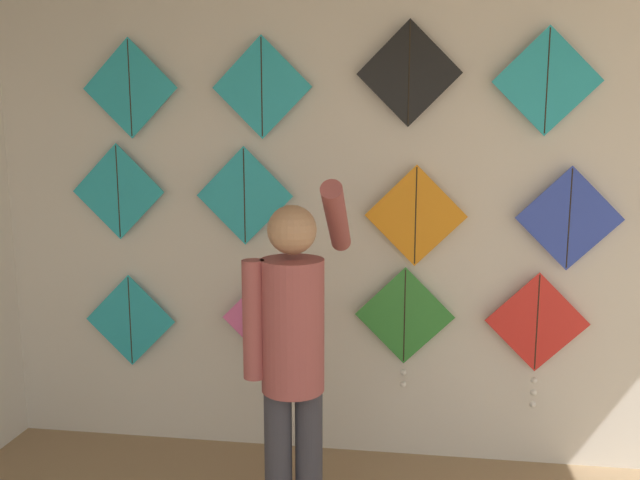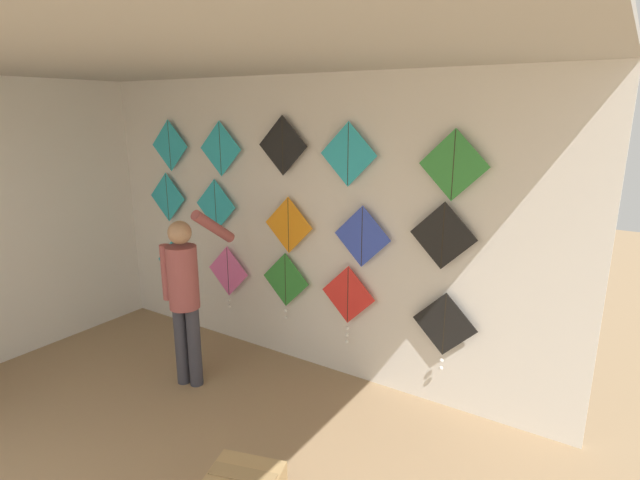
% 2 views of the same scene
% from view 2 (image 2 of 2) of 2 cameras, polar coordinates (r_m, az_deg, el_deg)
% --- Properties ---
extents(back_panel, '(5.50, 0.06, 2.80)m').
position_cam_2_polar(back_panel, '(4.90, -3.64, 1.80)').
color(back_panel, silver).
rests_on(back_panel, ground).
extents(ceiling_slab, '(5.50, 4.49, 0.04)m').
position_cam_2_polar(ceiling_slab, '(3.47, -23.83, 18.93)').
color(ceiling_slab, '#A8A399').
extents(shopkeeper, '(0.41, 0.62, 1.66)m').
position_cam_2_polar(shopkeeper, '(4.64, -15.20, -5.40)').
color(shopkeeper, '#383842').
rests_on(shopkeeper, ground).
extents(kite_0, '(0.55, 0.01, 0.55)m').
position_cam_2_polar(kite_0, '(6.06, -16.29, -2.47)').
color(kite_0, '#28B2C6').
extents(kite_1, '(0.55, 0.04, 0.69)m').
position_cam_2_polar(kite_1, '(5.47, -10.45, -3.77)').
color(kite_1, pink).
extents(kite_2, '(0.55, 0.04, 0.69)m').
position_cam_2_polar(kite_2, '(4.98, -3.96, -4.84)').
color(kite_2, '#338C38').
extents(kite_3, '(0.55, 0.04, 0.76)m').
position_cam_2_polar(kite_3, '(4.62, 3.20, -6.73)').
color(kite_3, red).
extents(kite_4, '(0.55, 0.04, 0.69)m').
position_cam_2_polar(kite_4, '(4.30, 14.00, -9.63)').
color(kite_4, black).
extents(kite_5, '(0.55, 0.01, 0.55)m').
position_cam_2_polar(kite_5, '(5.91, -17.04, 4.70)').
color(kite_5, '#28B2C6').
extents(kite_6, '(0.55, 0.01, 0.55)m').
position_cam_2_polar(kite_6, '(5.38, -11.84, 3.91)').
color(kite_6, '#28B2C6').
extents(kite_7, '(0.55, 0.01, 0.55)m').
position_cam_2_polar(kite_7, '(4.79, -3.62, 1.69)').
color(kite_7, orange).
extents(kite_8, '(0.55, 0.01, 0.55)m').
position_cam_2_polar(kite_8, '(4.37, 4.83, 0.39)').
color(kite_8, blue).
extents(kite_9, '(0.55, 0.01, 0.55)m').
position_cam_2_polar(kite_9, '(4.07, 13.87, 0.46)').
color(kite_9, black).
extents(kite_10, '(0.55, 0.01, 0.55)m').
position_cam_2_polar(kite_10, '(5.77, -16.81, 10.29)').
color(kite_10, '#28B2C6').
extents(kite_11, '(0.55, 0.01, 0.55)m').
position_cam_2_polar(kite_11, '(5.22, -11.33, 10.19)').
color(kite_11, '#28B2C6').
extents(kite_12, '(0.55, 0.01, 0.55)m').
position_cam_2_polar(kite_12, '(4.71, -4.29, 10.71)').
color(kite_12, black).
extents(kite_13, '(0.55, 0.01, 0.55)m').
position_cam_2_polar(kite_13, '(4.32, 3.24, 9.74)').
color(kite_13, '#28B2C6').
extents(kite_14, '(0.55, 0.01, 0.55)m').
position_cam_2_polar(kite_14, '(3.96, 15.01, 8.26)').
color(kite_14, '#338C38').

